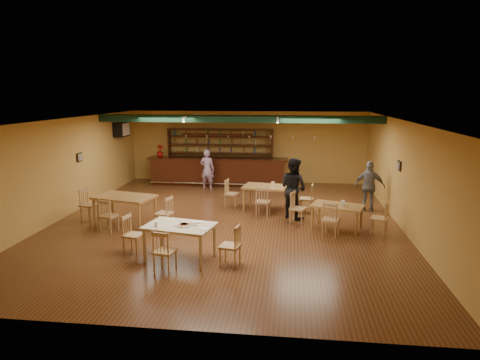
# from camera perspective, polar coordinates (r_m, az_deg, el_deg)

# --- Properties ---
(floor) EXTENTS (12.00, 12.00, 0.00)m
(floor) POSITION_cam_1_polar(r_m,az_deg,el_deg) (12.87, -1.85, -5.52)
(floor) COLOR #542B18
(floor) RESTS_ON ground
(ceiling_beam) EXTENTS (10.00, 0.30, 0.25)m
(ceiling_beam) POSITION_cam_1_polar(r_m,az_deg,el_deg) (15.11, -0.31, 8.09)
(ceiling_beam) COLOR black
(ceiling_beam) RESTS_ON ceiling
(track_rail_left) EXTENTS (0.05, 2.50, 0.05)m
(track_rail_left) POSITION_cam_1_polar(r_m,az_deg,el_deg) (16.01, -6.52, 8.46)
(track_rail_left) COLOR silver
(track_rail_left) RESTS_ON ceiling
(track_rail_right) EXTENTS (0.05, 2.50, 0.05)m
(track_rail_right) POSITION_cam_1_polar(r_m,az_deg,el_deg) (15.59, 5.13, 8.41)
(track_rail_right) COLOR silver
(track_rail_right) RESTS_ON ceiling
(ac_unit) EXTENTS (0.34, 0.70, 0.48)m
(ac_unit) POSITION_cam_1_polar(r_m,az_deg,el_deg) (17.73, -15.42, 6.50)
(ac_unit) COLOR silver
(ac_unit) RESTS_ON wall_left
(picture_left) EXTENTS (0.04, 0.34, 0.28)m
(picture_left) POSITION_cam_1_polar(r_m,az_deg,el_deg) (14.98, -20.47, 2.84)
(picture_left) COLOR black
(picture_left) RESTS_ON wall_left
(picture_right) EXTENTS (0.04, 0.34, 0.28)m
(picture_right) POSITION_cam_1_polar(r_m,az_deg,el_deg) (13.20, 20.31, 1.78)
(picture_right) COLOR black
(picture_right) RESTS_ON wall_right
(bar_counter) EXTENTS (5.78, 0.85, 1.13)m
(bar_counter) POSITION_cam_1_polar(r_m,az_deg,el_deg) (17.86, -2.94, 1.15)
(bar_counter) COLOR #32180A
(bar_counter) RESTS_ON ground
(back_bar_hutch) EXTENTS (4.47, 0.40, 2.28)m
(back_bar_hutch) POSITION_cam_1_polar(r_m,az_deg,el_deg) (18.38, -2.63, 3.26)
(back_bar_hutch) COLOR #32180A
(back_bar_hutch) RESTS_ON ground
(poinsettia) EXTENTS (0.36, 0.36, 0.50)m
(poinsettia) POSITION_cam_1_polar(r_m,az_deg,el_deg) (18.30, -10.54, 3.81)
(poinsettia) COLOR #A9110F
(poinsettia) RESTS_ON bar_counter
(dining_table_b) EXTENTS (1.72, 1.19, 0.79)m
(dining_table_b) POSITION_cam_1_polar(r_m,az_deg,el_deg) (14.06, 3.74, -2.39)
(dining_table_b) COLOR #A16A39
(dining_table_b) RESTS_ON ground
(dining_table_c) EXTENTS (1.87, 1.37, 0.84)m
(dining_table_c) POSITION_cam_1_polar(r_m,az_deg,el_deg) (12.95, -14.94, -3.87)
(dining_table_c) COLOR #A16A39
(dining_table_c) RESTS_ON ground
(dining_table_d) EXTENTS (1.57, 1.23, 0.69)m
(dining_table_d) POSITION_cam_1_polar(r_m,az_deg,el_deg) (12.41, 12.69, -4.79)
(dining_table_d) COLOR #A16A39
(dining_table_d) RESTS_ON ground
(near_table) EXTENTS (1.69, 1.26, 0.82)m
(near_table) POSITION_cam_1_polar(r_m,az_deg,el_deg) (10.03, -7.94, -8.15)
(near_table) COLOR tan
(near_table) RESTS_ON ground
(pizza_tray) EXTENTS (0.46, 0.46, 0.01)m
(pizza_tray) POSITION_cam_1_polar(r_m,az_deg,el_deg) (9.87, -7.39, -5.91)
(pizza_tray) COLOR silver
(pizza_tray) RESTS_ON near_table
(parmesan_shaker) EXTENTS (0.09, 0.09, 0.11)m
(parmesan_shaker) POSITION_cam_1_polar(r_m,az_deg,el_deg) (9.87, -11.02, -5.74)
(parmesan_shaker) COLOR #EAE5C6
(parmesan_shaker) RESTS_ON near_table
(napkin_stack) EXTENTS (0.23, 0.19, 0.03)m
(napkin_stack) POSITION_cam_1_polar(r_m,az_deg,el_deg) (10.01, -5.57, -5.57)
(napkin_stack) COLOR white
(napkin_stack) RESTS_ON near_table
(pizza_server) EXTENTS (0.30, 0.28, 0.00)m
(pizza_server) POSITION_cam_1_polar(r_m,az_deg,el_deg) (9.88, -6.39, -5.81)
(pizza_server) COLOR silver
(pizza_server) RESTS_ON pizza_tray
(side_plate) EXTENTS (0.26, 0.26, 0.01)m
(side_plate) POSITION_cam_1_polar(r_m,az_deg,el_deg) (9.56, -4.84, -6.43)
(side_plate) COLOR white
(side_plate) RESTS_ON near_table
(patron_bar) EXTENTS (0.64, 0.48, 1.58)m
(patron_bar) POSITION_cam_1_polar(r_m,az_deg,el_deg) (17.07, -4.36, 1.43)
(patron_bar) COLOR #9552B2
(patron_bar) RESTS_ON ground
(patron_right_a) EXTENTS (1.14, 1.12, 1.85)m
(patron_right_a) POSITION_cam_1_polar(r_m,az_deg,el_deg) (13.15, 7.06, -1.06)
(patron_right_a) COLOR black
(patron_right_a) RESTS_ON ground
(patron_right_b) EXTENTS (1.02, 0.57, 1.64)m
(patron_right_b) POSITION_cam_1_polar(r_m,az_deg,el_deg) (14.39, 16.74, -0.82)
(patron_right_b) COLOR slate
(patron_right_b) RESTS_ON ground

